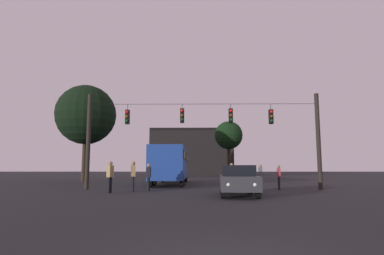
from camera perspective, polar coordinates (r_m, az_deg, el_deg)
ground_plane at (r=29.39m, az=1.64°, el=-9.89°), size 168.00×168.00×0.00m
overhead_signal_span at (r=21.08m, az=1.94°, el=-1.05°), size 15.43×0.44×6.30m
city_bus at (r=27.42m, az=-3.76°, el=-6.18°), size 2.58×11.01×3.00m
car_near_right at (r=16.47m, az=8.22°, el=-9.20°), size 2.06×4.42×1.52m
pedestrian_crossing_left at (r=19.94m, az=12.12°, el=-8.46°), size 0.30×0.40×1.60m
pedestrian_crossing_center at (r=19.28m, az=-10.46°, el=-8.20°), size 0.33×0.41×1.78m
pedestrian_crossing_right at (r=18.60m, az=-14.40°, el=-8.16°), size 0.35×0.42×1.76m
pedestrian_near_bus at (r=22.57m, az=7.10°, el=-8.20°), size 0.25×0.37×1.71m
pedestrian_trailing at (r=19.53m, az=-7.75°, el=-8.50°), size 0.24×0.36×1.64m
pedestrian_far_side at (r=21.59m, az=15.21°, el=-8.31°), size 0.32×0.41×1.56m
corner_building at (r=60.11m, az=-0.01°, el=-4.57°), size 14.51×10.90×8.23m
tree_left_silhouette at (r=48.41m, az=6.55°, el=-1.45°), size 4.21×4.21×8.34m
tree_behind_building at (r=34.69m, az=-18.38°, el=2.15°), size 6.10×6.10×9.86m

